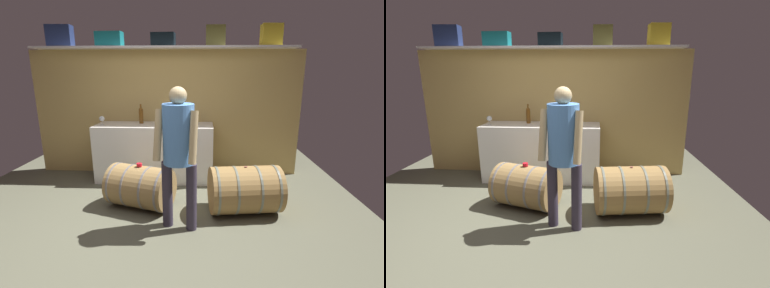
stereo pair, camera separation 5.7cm
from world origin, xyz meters
TOP-DOWN VIEW (x-y plane):
  - ground_plane at (0.00, 0.53)m, footprint 5.80×7.41m
  - back_wall_panel at (0.00, 2.10)m, footprint 4.60×0.10m
  - high_shelf_board at (0.00, 1.95)m, footprint 4.23×0.40m
  - toolcase_navy at (-1.68, 1.95)m, footprint 0.40×0.23m
  - toolcase_teal at (-0.87, 1.95)m, footprint 0.43×0.21m
  - toolcase_black at (-0.00, 1.95)m, footprint 0.38×0.22m
  - toolcase_olive at (0.83, 1.95)m, footprint 0.31×0.27m
  - toolcase_yellow at (1.70, 1.95)m, footprint 0.31×0.25m
  - work_cabinet at (-0.15, 1.74)m, footprint 1.93×0.60m
  - wine_bottle_amber at (-0.39, 1.85)m, footprint 0.07×0.07m
  - wine_glass at (-1.00, 1.69)m, footprint 0.09×0.09m
  - wine_barrel_near at (-0.18, 0.73)m, footprint 0.96×0.79m
  - wine_barrel_far at (1.20, 0.65)m, footprint 0.96×0.72m
  - tasting_cup at (-0.18, 0.73)m, footprint 0.07×0.07m
  - winemaker_pouring at (0.39, 0.23)m, footprint 0.51×0.41m

SIDE VIEW (x-z plane):
  - ground_plane at x=0.00m, z-range -0.02..0.00m
  - wine_barrel_near at x=-0.18m, z-range 0.00..0.58m
  - wine_barrel_far at x=1.20m, z-range 0.00..0.62m
  - work_cabinet at x=-0.15m, z-range 0.00..0.94m
  - tasting_cup at x=-0.18m, z-range 0.58..0.62m
  - winemaker_pouring at x=0.39m, z-range 0.19..1.82m
  - wine_glass at x=-1.00m, z-range 0.97..1.11m
  - back_wall_panel at x=0.00m, z-range 0.00..2.14m
  - wine_bottle_amber at x=-0.39m, z-range 0.92..1.25m
  - high_shelf_board at x=0.00m, z-range 2.14..2.18m
  - toolcase_black at x=0.00m, z-range 2.18..2.38m
  - toolcase_teal at x=-0.87m, z-range 2.18..2.40m
  - toolcase_olive at x=0.83m, z-range 2.18..2.48m
  - toolcase_yellow at x=1.70m, z-range 2.18..2.50m
  - toolcase_navy at x=-1.68m, z-range 2.18..2.51m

